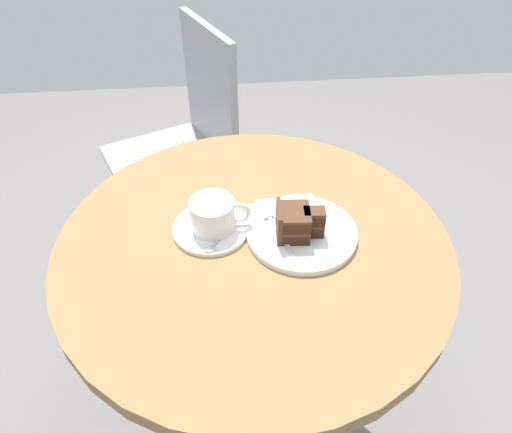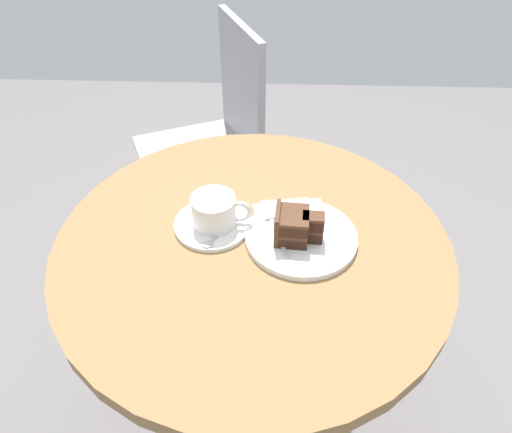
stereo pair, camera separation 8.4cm
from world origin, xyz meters
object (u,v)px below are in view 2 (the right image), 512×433
teaspoon (217,236)px  cake_plate (301,237)px  cake_slice (295,226)px  fork (273,225)px  napkin (291,220)px  cafe_chair (218,131)px  coffee_cup (215,210)px  saucer (213,224)px

teaspoon → cake_plate: (0.16, 0.01, -0.01)m
cake_plate → cake_slice: size_ratio=2.33×
fork → napkin: bearing=-63.7°
napkin → cafe_chair: size_ratio=0.18×
coffee_cup → cafe_chair: 0.77m
coffee_cup → teaspoon: 0.05m
coffee_cup → fork: bearing=-5.2°
teaspoon → cake_slice: cake_slice is taller
napkin → cake_plate: bearing=-70.2°
teaspoon → napkin: 0.15m
cake_slice → napkin: size_ratio=0.59×
cake_plate → fork: (-0.05, 0.02, 0.01)m
saucer → cafe_chair: (-0.08, 0.72, -0.23)m
cafe_chair → cake_slice: bearing=-6.6°
cake_slice → fork: 0.05m
coffee_cup → cafe_chair: (-0.08, 0.72, -0.26)m
napkin → cafe_chair: 0.77m
saucer → coffee_cup: coffee_cup is taller
saucer → cafe_chair: 0.76m
teaspoon → cake_plate: size_ratio=0.43×
teaspoon → cake_slice: bearing=124.4°
cake_slice → cafe_chair: bearing=106.9°
coffee_cup → cake_plate: (0.16, -0.03, -0.03)m
saucer → cake_plate: cake_plate is taller
fork → cafe_chair: 0.79m
cake_plate → teaspoon: bearing=-176.8°
saucer → fork: (0.12, -0.01, 0.01)m
saucer → cake_slice: bearing=-14.1°
cake_plate → cake_slice: cake_slice is taller
cake_slice → fork: size_ratio=0.66×
coffee_cup → fork: size_ratio=0.83×
saucer → teaspoon: size_ratio=1.63×
cake_plate → napkin: bearing=109.8°
teaspoon → coffee_cup: bearing=-134.6°
cafe_chair → saucer: bearing=-17.5°
saucer → cake_plate: 0.17m
cake_slice → teaspoon: bearing=179.8°
saucer → napkin: (0.15, 0.02, -0.00)m
coffee_cup → teaspoon: coffee_cup is taller
cake_plate → fork: size_ratio=1.53×
saucer → fork: size_ratio=1.07×
fork → cafe_chair: cafe_chair is taller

